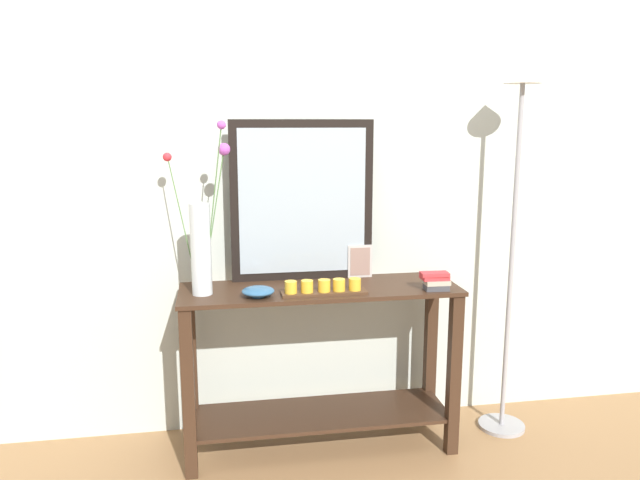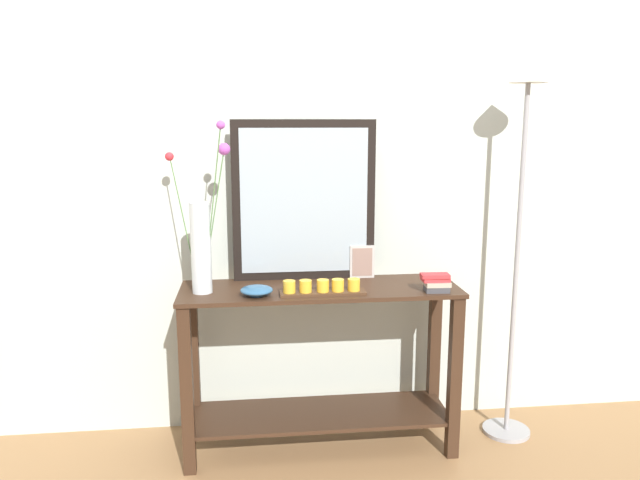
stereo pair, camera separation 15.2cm
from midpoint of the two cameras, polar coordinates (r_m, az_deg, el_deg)
ground_plane at (r=3.22m, az=1.43°, el=-18.83°), size 7.00×6.00×0.02m
wall_back at (r=3.12m, az=0.73°, el=6.57°), size 6.40×0.08×2.70m
console_table at (r=3.00m, az=1.47°, el=-10.61°), size 1.32×0.41×0.82m
mirror_leaning at (r=2.98m, az=-0.03°, el=3.67°), size 0.70×0.03×0.78m
tall_vase_left at (r=2.80m, az=-9.49°, el=-0.03°), size 0.30×0.21×0.78m
candle_tray at (r=2.78m, az=1.74°, el=-4.53°), size 0.39×0.09×0.07m
picture_frame_small at (r=3.06m, az=5.38°, el=-2.04°), size 0.12×0.01×0.17m
decorative_bowl at (r=2.76m, az=-4.38°, el=-4.72°), size 0.15×0.15×0.05m
book_stack at (r=2.88m, az=12.30°, el=-3.90°), size 0.14×0.09×0.08m
floor_lamp at (r=3.12m, az=19.65°, el=4.30°), size 0.24×0.24×1.87m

